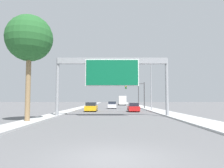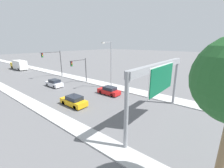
# 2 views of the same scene
# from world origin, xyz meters

# --- Properties ---
(ground_plane) EXTENTS (300.00, 300.00, 0.00)m
(ground_plane) POSITION_xyz_m (0.00, 0.00, 0.00)
(ground_plane) COLOR slate
(sidewalk_right) EXTENTS (3.00, 120.00, 0.15)m
(sidewalk_right) POSITION_xyz_m (7.75, 60.00, 0.07)
(sidewalk_right) COLOR #B5B5B5
(sidewalk_right) RESTS_ON ground
(median_strip_left) EXTENTS (2.00, 120.00, 0.15)m
(median_strip_left) POSITION_xyz_m (-7.25, 60.00, 0.07)
(median_strip_left) COLOR #B5B5B5
(median_strip_left) RESTS_ON ground
(sign_gantry) EXTENTS (13.27, 0.73, 6.92)m
(sign_gantry) POSITION_xyz_m (0.00, 17.87, 5.53)
(sign_gantry) COLOR gray
(sign_gantry) RESTS_ON ground
(car_near_center) EXTENTS (1.88, 4.34, 1.52)m
(car_near_center) POSITION_xyz_m (-3.50, 29.16, 0.71)
(car_near_center) COLOR gold
(car_near_center) RESTS_ON ground
(car_mid_center) EXTENTS (1.84, 4.25, 1.54)m
(car_mid_center) POSITION_xyz_m (0.00, 40.44, 0.72)
(car_mid_center) COLOR silver
(car_mid_center) RESTS_ON ground
(car_near_left) EXTENTS (1.71, 4.22, 1.45)m
(car_near_left) POSITION_xyz_m (3.50, 28.28, 0.68)
(car_near_left) COLOR red
(car_near_left) RESTS_ON ground
(truck_box_primary) EXTENTS (2.48, 8.74, 3.13)m
(truck_box_primary) POSITION_xyz_m (3.50, 68.44, 1.60)
(truck_box_primary) COLOR yellow
(truck_box_primary) RESTS_ON ground
(traffic_light_near_intersection) EXTENTS (4.29, 0.32, 5.60)m
(traffic_light_near_intersection) POSITION_xyz_m (5.33, 38.00, 3.80)
(traffic_light_near_intersection) COLOR #3D3D3F
(traffic_light_near_intersection) RESTS_ON ground
(traffic_light_mid_block) EXTENTS (5.44, 0.32, 6.91)m
(traffic_light_mid_block) POSITION_xyz_m (5.09, 48.00, 4.70)
(traffic_light_mid_block) COLOR #3D3D3F
(traffic_light_mid_block) RESTS_ON ground
(palm_tree_foreground) EXTENTS (4.13, 4.13, 9.53)m
(palm_tree_foreground) POSITION_xyz_m (-7.38, 11.44, 7.40)
(palm_tree_foreground) COLOR #8C704C
(palm_tree_foreground) RESTS_ON ground
(street_lamp_right) EXTENTS (2.66, 0.28, 9.20)m
(street_lamp_right) POSITION_xyz_m (6.54, 30.54, 5.40)
(street_lamp_right) COLOR gray
(street_lamp_right) RESTS_ON ground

